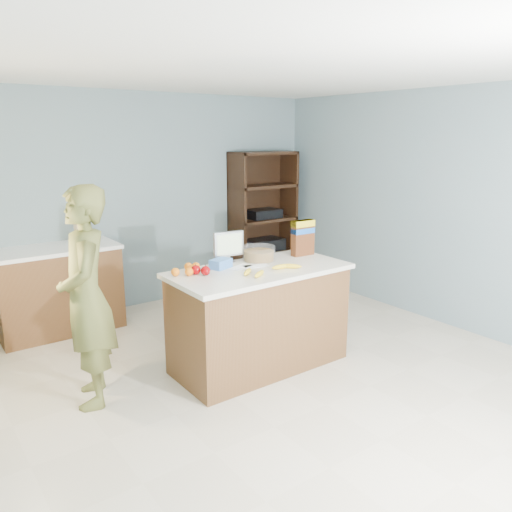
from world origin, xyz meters
TOP-DOWN VIEW (x-y plane):
  - floor at (0.00, 0.00)m, footprint 4.50×5.00m
  - walls at (0.00, 0.00)m, footprint 4.52×5.02m
  - counter_peninsula at (0.00, 0.30)m, footprint 1.56×0.76m
  - back_cabinet at (-1.20, 2.20)m, footprint 1.24×0.62m
  - shelving_unit at (1.55, 2.35)m, footprint 0.90×0.40m
  - person at (-1.40, 0.58)m, footprint 0.56×0.70m
  - knife_block at (-0.92, 2.18)m, footprint 0.12×0.10m
  - envelopes at (-0.04, 0.40)m, footprint 0.37×0.22m
  - bananas at (0.01, 0.16)m, footprint 0.57×0.25m
  - apples at (-0.51, 0.42)m, footprint 0.13×0.15m
  - oranges at (-0.56, 0.52)m, footprint 0.29×0.21m
  - blue_carton at (-0.26, 0.50)m, footprint 0.21×0.17m
  - salad_bowl at (0.17, 0.53)m, footprint 0.30×0.30m
  - tv at (-0.10, 0.63)m, footprint 0.28×0.12m
  - cereal_box at (0.62, 0.44)m, footprint 0.23×0.09m

SIDE VIEW (x-z plane):
  - floor at x=0.00m, z-range -0.01..0.01m
  - counter_peninsula at x=0.00m, z-range -0.03..0.87m
  - back_cabinet at x=-1.20m, z-range 0.00..0.90m
  - person at x=-1.40m, z-range 0.00..1.68m
  - shelving_unit at x=1.55m, z-range -0.04..1.76m
  - envelopes at x=-0.04m, z-range 0.90..0.90m
  - bananas at x=0.01m, z-range 0.90..0.94m
  - oranges at x=-0.56m, z-range 0.90..0.97m
  - apples at x=-0.51m, z-range 0.90..0.98m
  - blue_carton at x=-0.26m, z-range 0.90..0.98m
  - salad_bowl at x=0.17m, z-range 0.89..1.02m
  - knife_block at x=-0.92m, z-range 0.86..1.17m
  - tv at x=-0.10m, z-range 0.92..1.20m
  - cereal_box at x=0.62m, z-range 0.93..1.26m
  - walls at x=0.00m, z-range 0.40..2.91m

